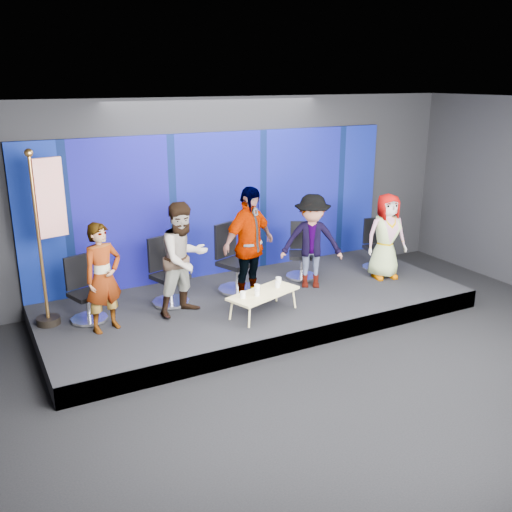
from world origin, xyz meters
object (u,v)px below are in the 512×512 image
at_px(panelist_b, 184,259).
at_px(mug_c, 257,288).
at_px(coffee_table, 263,294).
at_px(mug_d, 277,285).
at_px(panelist_c, 249,245).
at_px(chair_e, 376,253).
at_px(mug_b, 257,293).
at_px(chair_d, 302,260).
at_px(chair_c, 234,269).
at_px(panelist_d, 312,241).
at_px(mug_a, 243,295).
at_px(flag_stand, 48,234).
at_px(panelist_a, 103,277).
at_px(panelist_e, 386,236).
at_px(chair_b, 168,282).
at_px(mug_e, 278,281).
at_px(chair_a, 86,300).

relative_size(panelist_b, mug_c, 17.12).
distance_m(coffee_table, mug_d, 0.32).
bearing_deg(panelist_b, panelist_c, -16.76).
xyz_separation_m(chair_e, mug_d, (-2.66, -0.86, 0.09)).
bearing_deg(mug_b, chair_d, 38.67).
bearing_deg(chair_c, panelist_d, -39.45).
distance_m(mug_a, flag_stand, 2.95).
bearing_deg(mug_d, panelist_a, 169.55).
bearing_deg(panelist_c, mug_c, -124.23).
bearing_deg(mug_b, panelist_a, 162.97).
distance_m(panelist_b, chair_e, 4.06).
height_order(panelist_c, chair_d, panelist_c).
relative_size(panelist_e, coffee_table, 1.24).
height_order(panelist_c, coffee_table, panelist_c).
bearing_deg(coffee_table, chair_d, 39.47).
bearing_deg(mug_b, chair_b, 129.70).
bearing_deg(mug_a, mug_e, 20.39).
xyz_separation_m(chair_c, mug_a, (-0.43, -1.19, 0.02)).
relative_size(panelist_d, mug_b, 17.82).
xyz_separation_m(mug_a, mug_b, (0.23, -0.02, -0.00)).
relative_size(chair_e, mug_a, 9.50).
bearing_deg(mug_e, chair_c, 111.40).
relative_size(chair_b, coffee_table, 0.86).
distance_m(panelist_a, flag_stand, 1.03).
relative_size(panelist_c, mug_b, 20.56).
relative_size(panelist_a, panelist_c, 0.84).
height_order(coffee_table, mug_a, mug_a).
relative_size(mug_d, mug_e, 0.83).
xyz_separation_m(mug_a, mug_c, (0.33, 0.16, 0.00)).
relative_size(mug_c, mug_e, 0.96).
bearing_deg(chair_d, mug_b, -111.18).
relative_size(chair_d, mug_e, 9.46).
bearing_deg(mug_c, panelist_b, 152.45).
bearing_deg(panelist_b, flag_stand, 145.97).
height_order(panelist_d, mug_b, panelist_d).
relative_size(chair_b, mug_d, 12.17).
bearing_deg(mug_d, panelist_e, 8.96).
xyz_separation_m(chair_a, coffee_table, (2.47, -1.03, 0.00)).
relative_size(chair_d, mug_d, 11.34).
distance_m(panelist_c, panelist_e, 2.72).
bearing_deg(panelist_d, chair_a, -154.91).
bearing_deg(panelist_d, flag_stand, -156.29).
relative_size(chair_e, flag_stand, 0.37).
xyz_separation_m(panelist_a, chair_e, (5.25, 0.38, -0.48)).
height_order(chair_c, panelist_d, panelist_d).
bearing_deg(panelist_d, chair_b, -159.30).
xyz_separation_m(panelist_d, mug_b, (-1.48, -0.78, -0.42)).
distance_m(panelist_d, coffee_table, 1.57).
relative_size(chair_a, panelist_e, 0.64).
bearing_deg(panelist_a, flag_stand, 116.56).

